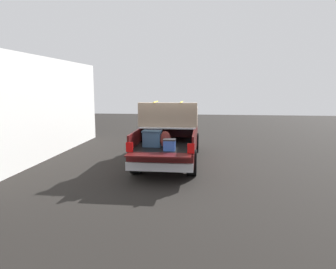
{
  "coord_description": "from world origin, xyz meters",
  "views": [
    {
      "loc": [
        -11.12,
        -1.21,
        2.73
      ],
      "look_at": [
        -0.6,
        0.0,
        1.1
      ],
      "focal_mm": 33.02,
      "sensor_mm": 36.0,
      "label": 1
    }
  ],
  "objects": [
    {
      "name": "ground_plane",
      "position": [
        0.0,
        0.0,
        0.0
      ],
      "size": [
        40.0,
        40.0,
        0.0
      ],
      "primitive_type": "plane",
      "color": "black"
    },
    {
      "name": "pickup_truck",
      "position": [
        0.36,
        0.0,
        0.96
      ],
      "size": [
        6.05,
        2.06,
        2.23
      ],
      "color": "#470F0F",
      "rests_on": "ground_plane"
    },
    {
      "name": "building_facade",
      "position": [
        0.09,
        4.84,
        1.92
      ],
      "size": [
        9.92,
        0.36,
        3.85
      ],
      "primitive_type": "cube",
      "color": "white",
      "rests_on": "ground_plane"
    }
  ]
}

